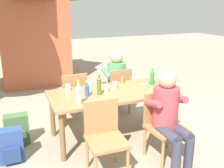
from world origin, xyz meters
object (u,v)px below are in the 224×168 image
at_px(chair_far_right, 118,89).
at_px(bottle_olive, 99,85).
at_px(person_in_plaid_shirt, 169,113).
at_px(cup_steel, 115,85).
at_px(backpack_by_far_side, 11,146).
at_px(bottle_blue, 87,90).
at_px(bottle_green, 152,77).
at_px(cup_terracotta, 122,80).
at_px(backpack_by_near_side, 17,130).
at_px(table_knife, 147,83).
at_px(brick_kiosk, 32,28).
at_px(chair_near_right, 163,122).
at_px(chair_near_left, 104,134).
at_px(person_in_white_shirt, 115,79).
at_px(dining_table, 112,97).
at_px(cup_white, 68,87).
at_px(chair_far_left, 73,95).
at_px(bottle_clear, 79,94).
at_px(cup_glass, 106,88).

height_order(chair_far_right, bottle_olive, bottle_olive).
height_order(person_in_plaid_shirt, cup_steel, person_in_plaid_shirt).
height_order(person_in_plaid_shirt, backpack_by_far_side, person_in_plaid_shirt).
xyz_separation_m(bottle_olive, bottle_blue, (-0.18, 0.01, -0.04)).
relative_size(person_in_plaid_shirt, bottle_green, 4.12).
relative_size(bottle_green, cup_terracotta, 2.97).
height_order(person_in_plaid_shirt, backpack_by_near_side, person_in_plaid_shirt).
bearing_deg(table_knife, brick_kiosk, 110.99).
bearing_deg(chair_near_right, table_knife, 72.93).
bearing_deg(chair_near_left, backpack_by_near_side, 132.06).
bearing_deg(person_in_white_shirt, backpack_by_far_side, -152.44).
distance_m(dining_table, chair_near_left, 0.86).
relative_size(chair_near_left, cup_white, 8.47).
bearing_deg(bottle_green, cup_steel, 175.04).
height_order(chair_near_left, person_in_plaid_shirt, person_in_plaid_shirt).
bearing_deg(cup_white, dining_table, -27.22).
bearing_deg(backpack_by_near_side, table_knife, -4.18).
xyz_separation_m(chair_far_left, cup_steel, (0.51, -0.61, 0.29)).
xyz_separation_m(bottle_clear, backpack_by_far_side, (-0.87, 0.17, -0.64)).
xyz_separation_m(cup_white, backpack_by_far_side, (-0.86, -0.42, -0.56)).
distance_m(chair_far_right, bottle_blue, 1.17).
xyz_separation_m(chair_near_right, bottle_green, (0.32, 0.82, 0.36)).
distance_m(chair_near_left, backpack_by_far_side, 1.24).
distance_m(chair_near_left, person_in_white_shirt, 1.79).
relative_size(chair_near_left, brick_kiosk, 0.33).
height_order(chair_far_right, bottle_blue, bottle_blue).
distance_m(chair_near_left, bottle_blue, 0.77).
height_order(chair_near_right, brick_kiosk, brick_kiosk).
bearing_deg(chair_far_left, backpack_by_near_side, -155.37).
relative_size(person_in_plaid_shirt, backpack_by_far_side, 2.62).
bearing_deg(bottle_green, person_in_plaid_shirt, -108.66).
bearing_deg(dining_table, chair_near_left, -118.67).
bearing_deg(bottle_blue, cup_glass, 13.61).
bearing_deg(chair_far_right, cup_glass, -125.05).
bearing_deg(dining_table, bottle_olive, -167.53).
relative_size(cup_terracotta, brick_kiosk, 0.04).
bearing_deg(bottle_blue, cup_steel, 18.63).
distance_m(dining_table, brick_kiosk, 3.87).
distance_m(cup_white, table_knife, 1.27).
bearing_deg(cup_terracotta, cup_glass, -142.32).
relative_size(dining_table, chair_near_right, 2.09).
distance_m(chair_near_right, chair_far_left, 1.68).
height_order(bottle_blue, backpack_by_near_side, bottle_blue).
bearing_deg(table_knife, cup_glass, -170.97).
bearing_deg(chair_near_left, bottle_green, 35.94).
distance_m(person_in_white_shirt, table_knife, 0.74).
relative_size(chair_near_right, chair_far_left, 1.00).
bearing_deg(backpack_by_far_side, chair_far_right, 24.75).
distance_m(chair_near_left, bottle_green, 1.43).
xyz_separation_m(bottle_blue, cup_terracotta, (0.72, 0.39, -0.05)).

